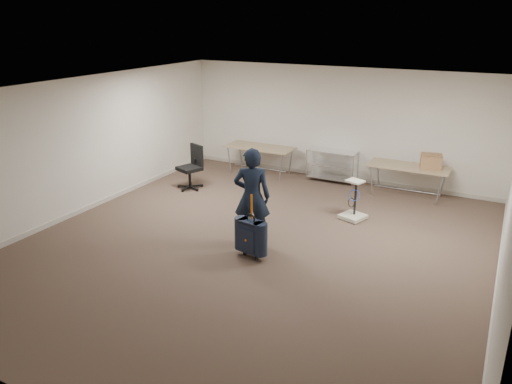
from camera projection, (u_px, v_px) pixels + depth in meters
The scene contains 10 objects.
ground at pixel (254, 245), 9.07m from camera, with size 9.00×9.00×0.00m, color #48372C.
room_shell at pixel (285, 217), 10.21m from camera, with size 8.00×9.00×9.00m.
folding_table_left at pixel (260, 149), 12.98m from camera, with size 1.80×0.75×0.73m.
folding_table_right at pixel (409, 168), 11.32m from camera, with size 1.80×0.75×0.73m.
wire_shelf at pixel (332, 164), 12.44m from camera, with size 1.22×0.47×0.80m.
person at pixel (252, 197), 8.89m from camera, with size 0.66×0.43×1.80m, color black.
suitcase at pixel (251, 236), 8.51m from camera, with size 0.46×0.32×1.15m.
office_chair at pixel (191, 175), 11.99m from camera, with size 0.64×0.65×1.05m.
equipment_cart at pixel (353, 209), 10.18m from camera, with size 0.58×0.58×0.84m.
cardboard_box at pixel (431, 162), 11.04m from camera, with size 0.44×0.33×0.33m, color olive.
Camera 1 is at (3.82, -7.28, 3.96)m, focal length 35.00 mm.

